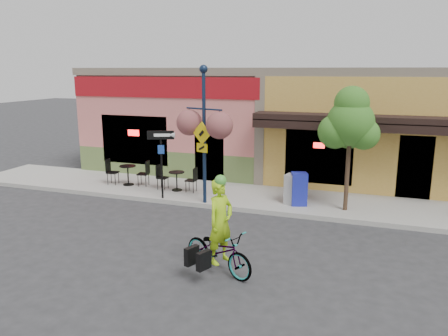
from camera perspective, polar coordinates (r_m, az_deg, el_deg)
name	(u,v)px	position (r m, az deg, el deg)	size (l,w,h in m)	color
ground	(262,220)	(13.31, 4.98, -6.77)	(90.00, 90.00, 0.00)	#2D2D30
sidewalk	(276,199)	(15.14, 6.84, -4.08)	(24.00, 3.00, 0.15)	#9E9B93
curb	(266,212)	(13.79, 5.55, -5.75)	(24.00, 0.12, 0.15)	#A8A59E
building	(304,119)	(20.03, 10.39, 6.29)	(18.20, 8.20, 4.50)	#D26D68
bicycle	(218,251)	(9.87, -0.73, -10.76)	(0.66, 1.91, 1.00)	maroon
cyclist_rider	(221,232)	(9.69, -0.45, -8.41)	(0.69, 0.45, 1.89)	#A2D716
lamp_post	(204,136)	(13.96, -2.60, 4.23)	(1.42, 0.57, 4.44)	#13233E
one_way_sign	(162,165)	(14.79, -8.15, 0.42)	(0.89, 0.19, 2.32)	black
cafe_set_left	(128,172)	(16.87, -12.45, -0.56)	(1.63, 0.82, 0.98)	black
cafe_set_right	(177,178)	(15.83, -6.20, -1.34)	(1.51, 0.75, 0.91)	black
newspaper_box_blue	(299,189)	(14.25, 9.78, -2.71)	(0.48, 0.43, 1.07)	#1B24A5
newspaper_box_grey	(293,189)	(14.37, 8.94, -2.74)	(0.45, 0.41, 0.97)	#A7A7A7
street_tree	(349,149)	(13.77, 16.00, 2.42)	(1.51, 1.51, 3.87)	#3D7A26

